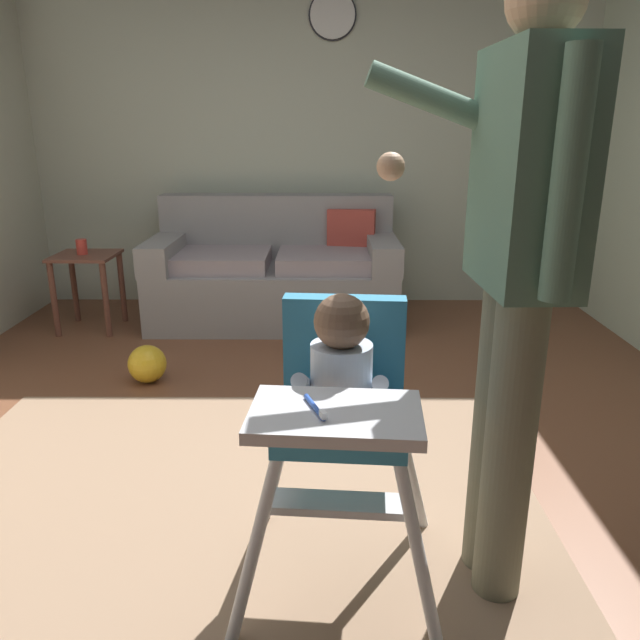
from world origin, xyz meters
name	(u,v)px	position (x,y,z in m)	size (l,w,h in m)	color
ground	(299,476)	(0.00, 0.00, -0.05)	(5.74, 6.67, 0.10)	brown
wall_far	(311,129)	(0.00, 2.57, 1.32)	(4.94, 0.06, 2.63)	beige
area_rug	(209,553)	(-0.27, -0.55, 0.00)	(2.35, 2.42, 0.01)	#98785E
couch	(276,273)	(-0.24, 2.05, 0.33)	(1.71, 0.86, 0.86)	gray
high_chair	(341,393)	(0.15, -0.66, 0.62)	(0.65, 0.76, 0.92)	silver
adult_standing	(517,269)	(0.61, -0.64, 0.97)	(0.52, 0.49, 1.71)	#696953
toy_ball	(147,364)	(-0.86, 0.87, 0.10)	(0.21, 0.21, 0.21)	gold
side_table	(87,275)	(-1.50, 1.80, 0.38)	(0.40, 0.40, 0.52)	brown
sippy_cup	(82,247)	(-1.51, 1.80, 0.57)	(0.07, 0.07, 0.10)	#D13D33
wall_clock	(333,15)	(0.16, 2.52, 2.08)	(0.34, 0.04, 0.34)	white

